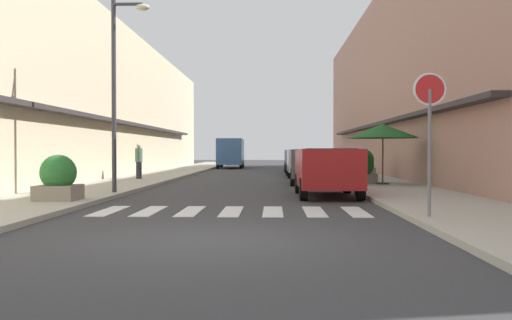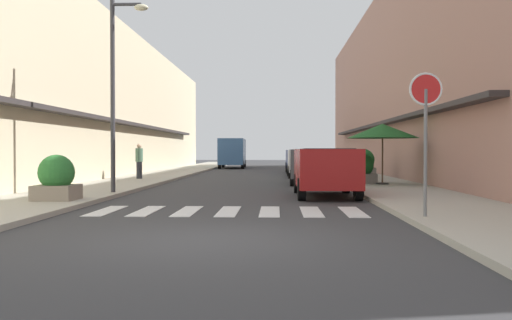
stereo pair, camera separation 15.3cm
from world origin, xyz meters
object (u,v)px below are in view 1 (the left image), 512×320
at_px(parked_car_distant, 299,158).
at_px(planter_midblock, 362,169).
at_px(parked_car_far, 304,160).
at_px(cafe_umbrella, 383,131).
at_px(parked_car_mid, 312,162).
at_px(planter_far, 363,164).
at_px(pedestrian_walking_near, 139,160).
at_px(parked_car_near, 327,167).
at_px(planter_corner, 58,179).
at_px(street_lamp, 119,76).
at_px(delivery_van, 231,151).
at_px(round_street_sign, 430,106).

height_order(parked_car_distant, planter_midblock, parked_car_distant).
relative_size(parked_car_far, cafe_umbrella, 1.51).
bearing_deg(parked_car_mid, planter_far, 49.99).
height_order(parked_car_far, pedestrian_walking_near, pedestrian_walking_near).
bearing_deg(pedestrian_walking_near, parked_car_near, 90.18).
bearing_deg(planter_midblock, planter_corner, -139.45).
distance_m(parked_car_distant, pedestrian_walking_near, 12.62).
bearing_deg(planter_far, parked_car_distant, 106.95).
xyz_separation_m(parked_car_near, parked_car_mid, (-0.00, 6.34, 0.00)).
bearing_deg(street_lamp, cafe_umbrella, 25.92).
height_order(delivery_van, cafe_umbrella, cafe_umbrella).
bearing_deg(pedestrian_walking_near, delivery_van, -141.63).
xyz_separation_m(parked_car_distant, planter_midblock, (1.88, -12.97, -0.27)).
relative_size(parked_car_mid, delivery_van, 0.82).
height_order(parked_car_mid, cafe_umbrella, cafe_umbrella).
bearing_deg(planter_corner, parked_car_far, 63.92).
distance_m(parked_car_near, parked_car_distant, 18.10).
distance_m(street_lamp, planter_midblock, 10.16).
bearing_deg(round_street_sign, pedestrian_walking_near, 123.11).
bearing_deg(parked_car_mid, parked_car_distant, 90.00).
xyz_separation_m(planter_far, pedestrian_walking_near, (-10.42, -1.29, 0.18)).
height_order(street_lamp, cafe_umbrella, street_lamp).
relative_size(parked_car_near, street_lamp, 0.68).
relative_size(parked_car_near, parked_car_distant, 0.91).
xyz_separation_m(parked_car_near, planter_far, (2.63, 9.47, -0.14)).
relative_size(planter_midblock, planter_far, 0.87).
height_order(planter_corner, planter_far, planter_far).
height_order(parked_car_mid, planter_far, planter_far).
distance_m(parked_car_near, parked_car_far, 12.11).
bearing_deg(parked_car_far, planter_midblock, -74.94).
bearing_deg(parked_car_near, parked_car_mid, 90.00).
bearing_deg(planter_corner, planter_far, 50.89).
xyz_separation_m(round_street_sign, street_lamp, (-7.78, 5.97, 1.43)).
height_order(parked_car_far, street_lamp, street_lamp).
relative_size(parked_car_distant, round_street_sign, 1.58).
height_order(parked_car_distant, street_lamp, street_lamp).
bearing_deg(parked_car_near, planter_corner, -159.82).
height_order(round_street_sign, pedestrian_walking_near, round_street_sign).
height_order(round_street_sign, planter_midblock, round_street_sign).
bearing_deg(round_street_sign, parked_car_mid, 96.55).
distance_m(parked_car_near, planter_far, 9.83).
height_order(street_lamp, planter_corner, street_lamp).
bearing_deg(planter_midblock, pedestrian_walking_near, 162.51).
bearing_deg(pedestrian_walking_near, parked_car_far, 163.34).
relative_size(planter_corner, pedestrian_walking_near, 0.74).
relative_size(street_lamp, pedestrian_walking_near, 3.70).
height_order(parked_car_distant, cafe_umbrella, cafe_umbrella).
xyz_separation_m(parked_car_mid, planter_midblock, (1.88, -1.20, -0.27)).
height_order(parked_car_near, round_street_sign, round_street_sign).
distance_m(planter_midblock, planter_far, 4.40).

